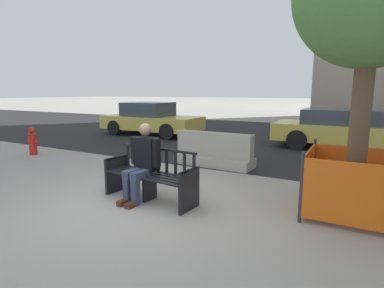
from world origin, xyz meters
name	(u,v)px	position (x,y,z in m)	size (l,w,h in m)	color
ground_plane	(136,206)	(0.00, 0.00, 0.00)	(200.00, 200.00, 0.00)	gray
street_asphalt	(271,137)	(0.00, 8.70, 0.00)	(120.00, 12.00, 0.01)	black
street_bench	(151,177)	(0.04, 0.35, 0.40)	(1.73, 0.67, 0.88)	black
seated_person	(143,160)	(-0.08, 0.31, 0.69)	(0.59, 0.75, 1.31)	black
jersey_barrier_centre	(214,152)	(-0.04, 3.11, 0.34)	(2.03, 0.76, 0.84)	#9E998E
construction_fence	(354,182)	(3.09, 1.27, 0.51)	(1.34, 1.34, 1.03)	#2D2D33
car_taxi_near	(151,119)	(-4.78, 6.85, 0.68)	(4.38, 1.92, 1.40)	#DBC64C
car_sedan_mid	(347,129)	(2.80, 7.13, 0.66)	(4.58, 1.93, 1.29)	#DBC64C
fire_hydrant	(33,142)	(-5.31, 1.75, 0.39)	(0.40, 0.22, 0.82)	red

